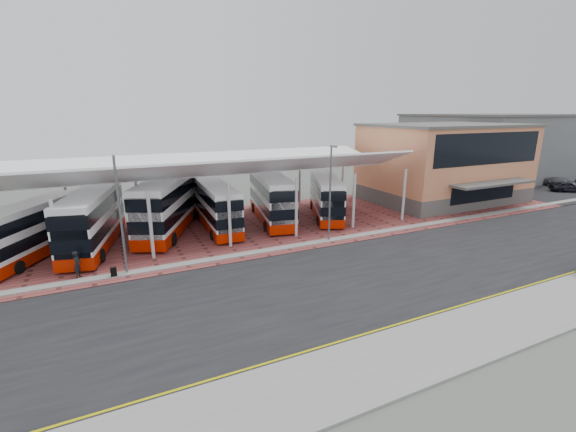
% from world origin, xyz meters
% --- Properties ---
extents(ground, '(140.00, 140.00, 0.00)m').
position_xyz_m(ground, '(0.00, 0.00, 0.00)').
color(ground, '#4F534C').
extents(road, '(120.00, 14.00, 0.02)m').
position_xyz_m(road, '(0.00, -1.00, 0.01)').
color(road, black).
rests_on(road, ground).
extents(forecourt, '(72.00, 16.00, 0.06)m').
position_xyz_m(forecourt, '(2.00, 13.00, 0.03)').
color(forecourt, brown).
rests_on(forecourt, ground).
extents(sidewalk, '(120.00, 4.00, 0.14)m').
position_xyz_m(sidewalk, '(0.00, -9.00, 0.07)').
color(sidewalk, gray).
rests_on(sidewalk, ground).
extents(north_kerb, '(120.00, 0.80, 0.14)m').
position_xyz_m(north_kerb, '(0.00, 6.20, 0.07)').
color(north_kerb, gray).
rests_on(north_kerb, ground).
extents(carpark_surface, '(22.00, 10.00, 0.08)m').
position_xyz_m(carpark_surface, '(44.00, 10.00, 0.04)').
color(carpark_surface, black).
rests_on(carpark_surface, ground).
extents(yellow_line_near, '(120.00, 0.12, 0.01)m').
position_xyz_m(yellow_line_near, '(0.00, -7.00, 0.03)').
color(yellow_line_near, '#C4B801').
rests_on(yellow_line_near, road).
extents(yellow_line_far, '(120.00, 0.12, 0.01)m').
position_xyz_m(yellow_line_far, '(0.00, -6.70, 0.03)').
color(yellow_line_far, '#C4B801').
rests_on(yellow_line_far, road).
extents(canopy, '(37.00, 11.63, 7.07)m').
position_xyz_m(canopy, '(-6.00, 13.94, 5.80)').
color(canopy, silver).
rests_on(canopy, ground).
extents(terminal, '(18.40, 14.40, 9.25)m').
position_xyz_m(terminal, '(23.00, 13.92, 4.66)').
color(terminal, '#54524F').
rests_on(terminal, ground).
extents(warehouse, '(30.50, 20.50, 10.25)m').
position_xyz_m(warehouse, '(48.00, 24.00, 5.15)').
color(warehouse, '#5B5D5F').
rests_on(warehouse, ground).
extents(lamp_west, '(0.16, 0.90, 8.07)m').
position_xyz_m(lamp_west, '(-14.00, 6.27, 4.36)').
color(lamp_west, '#5D5F64').
rests_on(lamp_west, ground).
extents(lamp_east, '(0.16, 0.90, 8.07)m').
position_xyz_m(lamp_east, '(2.00, 6.27, 4.36)').
color(lamp_east, '#5D5F64').
rests_on(lamp_east, ground).
extents(bus_0, '(6.92, 9.82, 4.12)m').
position_xyz_m(bus_0, '(-19.99, 12.71, 2.10)').
color(bus_0, white).
rests_on(bus_0, forecourt).
extents(bus_1, '(5.07, 11.38, 4.57)m').
position_xyz_m(bus_1, '(-15.89, 12.93, 2.33)').
color(bus_1, white).
rests_on(bus_1, forecourt).
extents(bus_2, '(7.56, 12.05, 4.95)m').
position_xyz_m(bus_2, '(-9.80, 14.71, 2.52)').
color(bus_2, white).
rests_on(bus_2, forecourt).
extents(bus_3, '(2.94, 10.28, 4.19)m').
position_xyz_m(bus_3, '(-5.61, 13.78, 2.14)').
color(bus_3, white).
rests_on(bus_3, forecourt).
extents(bus_4, '(4.74, 11.41, 4.59)m').
position_xyz_m(bus_4, '(0.07, 14.17, 2.34)').
color(bus_4, white).
rests_on(bus_4, forecourt).
extents(bus_5, '(6.12, 10.13, 4.14)m').
position_xyz_m(bus_5, '(5.74, 13.04, 2.12)').
color(bus_5, white).
rests_on(bus_5, forecourt).
extents(pedestrian, '(0.61, 0.77, 1.85)m').
position_xyz_m(pedestrian, '(-16.91, 6.91, 0.98)').
color(pedestrian, black).
rests_on(pedestrian, forecourt).
extents(suitcase, '(0.39, 0.28, 0.66)m').
position_xyz_m(suitcase, '(-14.82, 6.00, 0.39)').
color(suitcase, black).
rests_on(suitcase, forecourt).
extents(carpark_car_a, '(4.32, 3.79, 1.41)m').
position_xyz_m(carpark_car_a, '(42.00, 9.73, 0.79)').
color(carpark_car_a, black).
rests_on(carpark_car_a, carpark_surface).
extents(carpark_car_b, '(3.06, 4.85, 1.31)m').
position_xyz_m(carpark_car_b, '(45.07, 12.25, 0.73)').
color(carpark_car_b, '#55575D').
rests_on(carpark_car_b, carpark_surface).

